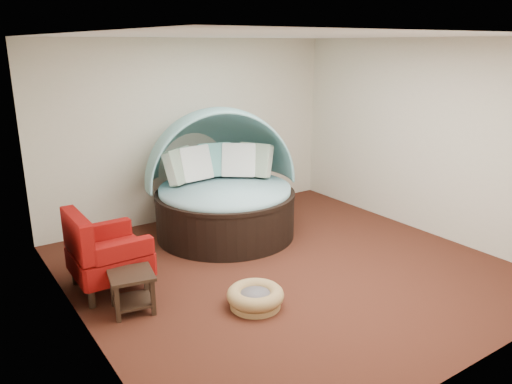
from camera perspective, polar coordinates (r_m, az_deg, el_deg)
floor at (r=6.39m, az=3.53°, el=-8.60°), size 5.00×5.00×0.00m
wall_back at (r=8.01m, az=-7.37°, el=7.03°), size 5.00×0.00×5.00m
wall_front at (r=4.32m, az=24.61°, el=-2.74°), size 5.00×0.00×5.00m
wall_left at (r=4.85m, az=-20.22°, el=-0.21°), size 0.00×5.00×5.00m
wall_right at (r=7.70m, az=18.70°, el=5.90°), size 0.00×5.00×5.00m
ceiling at (r=5.78m, az=4.04°, el=17.40°), size 5.00×5.00×0.00m
canopy_daybed at (r=7.27m, az=-3.85°, el=1.78°), size 2.53×2.48×1.86m
pet_basket at (r=5.46m, az=-0.08°, el=-11.90°), size 0.75×0.75×0.21m
red_armchair at (r=5.93m, az=-16.97°, el=-6.74°), size 0.82×0.83×0.96m
side_table at (r=5.47m, az=-13.99°, el=-10.43°), size 0.53×0.53×0.43m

